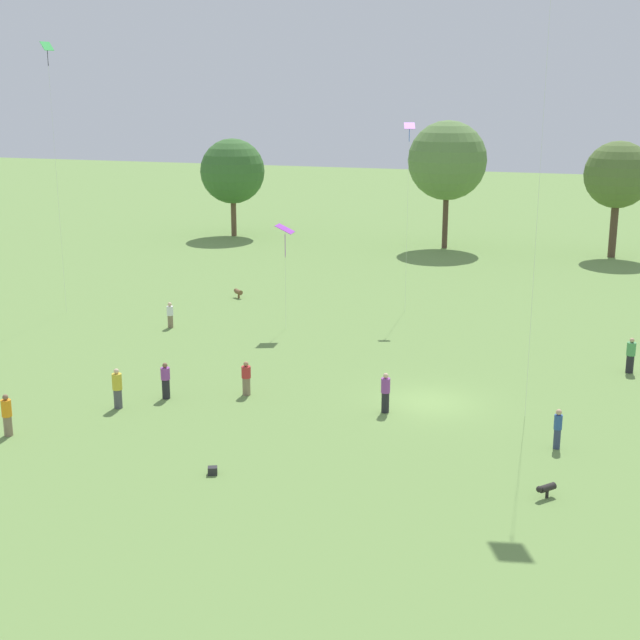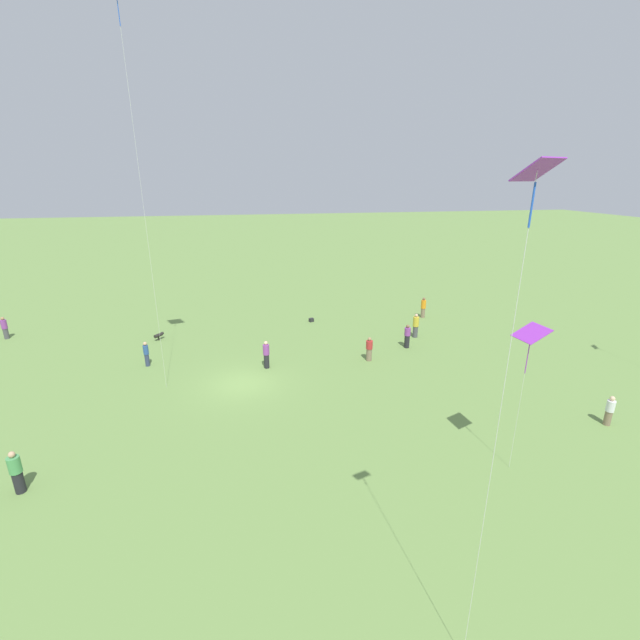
{
  "view_description": "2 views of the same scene",
  "coord_description": "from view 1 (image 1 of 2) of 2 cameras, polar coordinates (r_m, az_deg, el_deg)",
  "views": [
    {
      "loc": [
        7.82,
        -38.25,
        13.95
      ],
      "look_at": [
        -4.27,
        -3.03,
        4.29
      ],
      "focal_mm": 50.0,
      "sensor_mm": 36.0,
      "label": 1
    },
    {
      "loc": [
        -0.13,
        23.28,
        11.66
      ],
      "look_at": [
        -5.03,
        -1.86,
        3.05
      ],
      "focal_mm": 24.0,
      "sensor_mm": 36.0,
      "label": 2
    }
  ],
  "objects": [
    {
      "name": "tree_2",
      "position": [
        79.66,
        18.53,
        8.78
      ],
      "size": [
        5.61,
        5.61,
        9.82
      ],
      "color": "brown",
      "rests_on": "ground_plane"
    },
    {
      "name": "ground_plane",
      "position": [
        41.46,
        6.99,
        -5.22
      ],
      "size": [
        240.0,
        240.0,
        0.0
      ],
      "primitive_type": "plane",
      "color": "#6B8E47"
    },
    {
      "name": "tree_0",
      "position": [
        87.47,
        -5.62,
        9.45
      ],
      "size": [
        6.23,
        6.23,
        9.41
      ],
      "color": "brown",
      "rests_on": "ground_plane"
    },
    {
      "name": "kite_2",
      "position": [
        56.38,
        5.73,
        11.46
      ],
      "size": [
        0.81,
        0.75,
        11.97
      ],
      "rotation": [
        0.0,
        0.0,
        5.82
      ],
      "color": "purple",
      "rests_on": "ground_plane"
    },
    {
      "name": "person_6",
      "position": [
        36.97,
        14.97,
        -6.73
      ],
      "size": [
        0.46,
        0.46,
        1.66
      ],
      "rotation": [
        0.0,
        0.0,
        2.45
      ],
      "color": "#333D5B",
      "rests_on": "ground_plane"
    },
    {
      "name": "person_4",
      "position": [
        39.2,
        -19.4,
        -5.77
      ],
      "size": [
        0.44,
        0.44,
        1.8
      ],
      "rotation": [
        0.0,
        0.0,
        3.09
      ],
      "color": "#847056",
      "rests_on": "ground_plane"
    },
    {
      "name": "person_8",
      "position": [
        39.69,
        4.21,
        -4.67
      ],
      "size": [
        0.54,
        0.54,
        1.82
      ],
      "rotation": [
        0.0,
        0.0,
        3.59
      ],
      "color": "#232328",
      "rests_on": "ground_plane"
    },
    {
      "name": "person_1",
      "position": [
        41.12,
        -12.84,
        -4.3
      ],
      "size": [
        0.62,
        0.62,
        1.86
      ],
      "rotation": [
        0.0,
        0.0,
        2.5
      ],
      "color": "#4C4C51",
      "rests_on": "ground_plane"
    },
    {
      "name": "person_3",
      "position": [
        47.72,
        19.26,
        -2.16
      ],
      "size": [
        0.55,
        0.55,
        1.82
      ],
      "rotation": [
        0.0,
        0.0,
        4.45
      ],
      "color": "#232328",
      "rests_on": "ground_plane"
    },
    {
      "name": "person_5",
      "position": [
        54.33,
        -9.57,
        0.31
      ],
      "size": [
        0.46,
        0.46,
        1.57
      ],
      "rotation": [
        0.0,
        0.0,
        1.79
      ],
      "color": "#847056",
      "rests_on": "ground_plane"
    },
    {
      "name": "dog_0",
      "position": [
        32.78,
        14.25,
        -10.4
      ],
      "size": [
        0.67,
        0.76,
        0.53
      ],
      "rotation": [
        0.0,
        0.0,
        2.46
      ],
      "color": "black",
      "rests_on": "ground_plane"
    },
    {
      "name": "picnic_bag_0",
      "position": [
        33.95,
        -6.89,
        -9.55
      ],
      "size": [
        0.45,
        0.42,
        0.3
      ],
      "rotation": [
        0.0,
        0.0,
        0.43
      ],
      "color": "#262628",
      "rests_on": "ground_plane"
    },
    {
      "name": "person_2",
      "position": [
        41.97,
        -4.74,
        -3.76
      ],
      "size": [
        0.48,
        0.48,
        1.64
      ],
      "rotation": [
        0.0,
        0.0,
        3.24
      ],
      "color": "#847056",
      "rests_on": "ground_plane"
    },
    {
      "name": "person_7",
      "position": [
        41.97,
        -9.85,
        -3.86
      ],
      "size": [
        0.52,
        0.52,
        1.73
      ],
      "rotation": [
        0.0,
        0.0,
        2.89
      ],
      "color": "#232328",
      "rests_on": "ground_plane"
    },
    {
      "name": "kite_3",
      "position": [
        58.19,
        -16.97,
        15.06
      ],
      "size": [
        0.66,
        0.79,
        16.73
      ],
      "rotation": [
        0.0,
        0.0,
        0.45
      ],
      "color": "green",
      "rests_on": "ground_plane"
    },
    {
      "name": "tree_1",
      "position": [
        80.84,
        8.15,
        10.06
      ],
      "size": [
        7.0,
        7.0,
        11.34
      ],
      "color": "brown",
      "rests_on": "ground_plane"
    },
    {
      "name": "dog_1",
      "position": [
        61.6,
        -5.28,
        1.8
      ],
      "size": [
        0.78,
        0.65,
        0.62
      ],
      "rotation": [
        0.0,
        0.0,
        0.96
      ],
      "color": "brown",
      "rests_on": "ground_plane"
    },
    {
      "name": "kite_0",
      "position": [
        52.32,
        -2.25,
        5.69
      ],
      "size": [
        1.09,
        1.17,
        6.29
      ],
      "rotation": [
        0.0,
        0.0,
        0.9
      ],
      "color": "purple",
      "rests_on": "ground_plane"
    }
  ]
}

